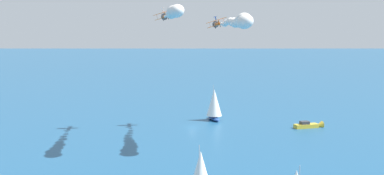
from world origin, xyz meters
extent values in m
plane|color=#1E517A|center=(0.00, 0.00, 0.00)|extent=(2000.00, 2000.00, 0.00)
ellipsoid|color=#23478C|center=(12.40, 8.80, 0.71)|extent=(4.19, 10.46, 1.42)
cylinder|color=#B2B2B7|center=(12.50, 9.56, 7.27)|extent=(0.14, 0.14, 11.69)
cone|color=white|center=(12.33, 8.30, 6.69)|extent=(6.30, 6.30, 9.94)
cube|color=gold|center=(35.41, -15.77, 0.67)|extent=(8.63, 3.65, 1.34)
cone|color=gold|center=(40.49, -16.37, 0.67)|extent=(2.44, 2.91, 2.68)
cube|color=#38383D|center=(34.78, -15.69, 1.84)|extent=(3.16, 2.47, 1.00)
cylinder|color=#B2B2B7|center=(-26.35, -65.31, 6.74)|extent=(0.14, 0.14, 10.85)
cylinder|color=orange|center=(-8.68, 2.35, 37.49)|extent=(2.76, 6.47, 1.12)
cylinder|color=white|center=(-7.93, 5.15, 37.49)|extent=(1.37, 0.91, 1.26)
cylinder|color=#4C4C51|center=(-7.82, 5.56, 37.49)|extent=(2.79, 0.80, 2.87)
cube|color=orange|center=(-8.53, 2.62, 37.23)|extent=(7.02, 3.06, 2.22)
cube|color=orange|center=(-8.99, 2.74, 38.78)|extent=(7.02, 3.06, 2.22)
cylinder|color=white|center=(-11.08, 3.31, 37.26)|extent=(0.58, 0.25, 1.58)
cylinder|color=white|center=(-9.59, 2.91, 37.74)|extent=(0.58, 0.25, 1.58)
cylinder|color=white|center=(-7.93, 2.46, 38.26)|extent=(0.58, 0.25, 1.58)
cylinder|color=white|center=(-6.43, 2.05, 38.74)|extent=(0.58, 0.25, 1.58)
cube|color=orange|center=(-9.58, -0.36, 38.01)|extent=(0.72, 1.18, 1.18)
cube|color=orange|center=(-9.43, -0.40, 37.49)|extent=(2.57, 1.50, 0.81)
cylinder|color=black|center=(-9.02, 3.27, 36.27)|extent=(0.44, 0.66, 0.61)
cylinder|color=black|center=(-7.36, 2.82, 36.79)|extent=(0.44, 0.66, 0.61)
cylinder|color=#262628|center=(-9.11, 2.78, 39.21)|extent=(0.35, 0.17, 0.88)
cylinder|color=white|center=(-9.21, 2.80, 39.18)|extent=(0.37, 0.22, 0.78)
cylinder|color=white|center=(-9.02, 2.75, 39.24)|extent=(0.37, 0.22, 0.78)
cube|color=white|center=(-9.30, 2.83, 39.83)|extent=(0.51, 0.32, 0.60)
sphere|color=#9E7051|center=(-9.40, 2.86, 40.19)|extent=(0.21, 0.21, 0.21)
cylinder|color=white|center=(-9.68, 2.93, 40.17)|extent=(0.23, 0.14, 0.59)
cylinder|color=white|center=(-9.16, 2.79, 40.33)|extent=(0.49, 0.21, 0.46)
ellipsoid|color=silver|center=(-10.27, -2.34, 37.21)|extent=(1.51, 1.80, 1.04)
ellipsoid|color=silver|center=(-10.78, -5.80, 37.39)|extent=(2.21, 2.36, 1.61)
ellipsoid|color=silver|center=(-11.60, -9.19, 37.67)|extent=(2.93, 3.27, 2.09)
ellipsoid|color=silver|center=(-12.37, -12.59, 37.47)|extent=(3.52, 3.88, 2.53)
ellipsoid|color=silver|center=(-13.58, -15.87, 37.53)|extent=(3.65, 3.93, 2.65)
ellipsoid|color=silver|center=(-14.35, -19.26, 37.18)|extent=(4.65, 5.45, 3.26)
ellipsoid|color=silver|center=(-15.55, -22.55, 37.05)|extent=(4.88, 5.50, 3.48)
ellipsoid|color=silver|center=(-16.34, -25.94, 37.51)|extent=(5.64, 6.12, 4.09)
ellipsoid|color=silver|center=(-16.78, -29.43, 37.41)|extent=(5.91, 6.26, 4.33)
cylinder|color=orange|center=(9.31, -0.03, 35.06)|extent=(2.76, 6.47, 1.12)
cylinder|color=white|center=(10.07, 2.77, 35.06)|extent=(1.37, 0.91, 1.26)
cylinder|color=#4C4C51|center=(10.18, 3.18, 35.06)|extent=(2.79, 0.80, 2.87)
cube|color=orange|center=(9.47, 0.24, 34.80)|extent=(7.02, 3.06, 2.22)
cube|color=orange|center=(9.01, 0.37, 36.35)|extent=(7.02, 3.06, 2.22)
cylinder|color=white|center=(6.91, 0.93, 34.84)|extent=(0.58, 0.25, 1.58)
cylinder|color=white|center=(8.41, 0.53, 35.31)|extent=(0.58, 0.25, 1.58)
cylinder|color=white|center=(10.07, 0.08, 35.84)|extent=(0.58, 0.25, 1.58)
cylinder|color=white|center=(11.57, -0.33, 36.31)|extent=(0.58, 0.25, 1.58)
cube|color=orange|center=(8.41, -2.74, 35.59)|extent=(0.72, 1.18, 1.18)
cube|color=orange|center=(8.57, -2.78, 35.06)|extent=(2.57, 1.50, 0.81)
cylinder|color=black|center=(8.97, 0.89, 33.84)|extent=(0.44, 0.66, 0.61)
cylinder|color=black|center=(10.64, 0.44, 34.37)|extent=(0.44, 0.66, 0.61)
cylinder|color=#262628|center=(8.88, 0.40, 36.78)|extent=(0.35, 0.17, 0.88)
cylinder|color=#1E4CB2|center=(8.79, 0.42, 36.75)|extent=(0.37, 0.22, 0.78)
cylinder|color=#1E4CB2|center=(8.98, 0.37, 36.81)|extent=(0.37, 0.22, 0.78)
cube|color=#1E4CB2|center=(8.70, 0.45, 37.40)|extent=(0.51, 0.32, 0.60)
sphere|color=tan|center=(8.59, 0.48, 37.77)|extent=(0.21, 0.21, 0.21)
cylinder|color=#1E4CB2|center=(8.24, 0.57, 37.38)|extent=(0.58, 0.24, 0.26)
cylinder|color=#1E4CB2|center=(9.09, 0.34, 37.65)|extent=(0.58, 0.24, 0.26)
ellipsoid|color=silver|center=(8.43, -4.91, 34.99)|extent=(1.65, 1.75, 1.20)
ellipsoid|color=silver|center=(7.45, -8.25, 34.86)|extent=(2.37, 2.74, 1.67)
ellipsoid|color=silver|center=(6.26, -11.53, 34.76)|extent=(2.85, 2.87, 2.12)
ellipsoid|color=silver|center=(5.27, -14.87, 35.22)|extent=(3.33, 3.58, 2.42)
ellipsoid|color=silver|center=(4.51, -18.27, 35.48)|extent=(3.67, 3.73, 2.73)
ellipsoid|color=silver|center=(3.69, -21.66, 35.14)|extent=(4.63, 5.47, 3.24)
ellipsoid|color=silver|center=(2.89, -25.04, 34.80)|extent=(4.88, 5.05, 3.60)
ellipsoid|color=silver|center=(2.17, -28.46, 35.01)|extent=(5.80, 6.70, 4.09)
ellipsoid|color=silver|center=(1.25, -31.81, 35.55)|extent=(6.06, 6.62, 4.38)
ellipsoid|color=silver|center=(-0.12, -35.05, 34.78)|extent=(6.41, 6.43, 4.79)
camera|label=1|loc=(-56.22, -132.54, 31.38)|focal=40.21mm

